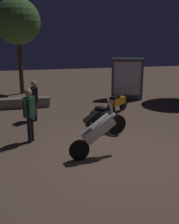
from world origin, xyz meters
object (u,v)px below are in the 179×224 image
(motorcycle_black_parked_left, at_px, (105,117))
(motorcycle_orange_parked_right, at_px, (117,103))
(person_bystander_far, at_px, (29,111))
(person_rider_beside, at_px, (35,97))
(kiosk_billboard, at_px, (127,79))
(motorcycle_white_foreground, at_px, (98,131))

(motorcycle_black_parked_left, xyz_separation_m, motorcycle_orange_parked_right, (1.12, 1.90, 0.00))
(motorcycle_black_parked_left, height_order, motorcycle_orange_parked_right, same)
(person_bystander_far, bearing_deg, person_rider_beside, -66.68)
(motorcycle_black_parked_left, distance_m, kiosk_billboard, 5.05)
(person_rider_beside, bearing_deg, person_bystander_far, 90.73)
(motorcycle_orange_parked_right, bearing_deg, person_rider_beside, 142.19)
(motorcycle_orange_parked_right, height_order, person_rider_beside, person_rider_beside)
(motorcycle_black_parked_left, bearing_deg, person_rider_beside, -148.13)
(person_rider_beside, relative_size, person_bystander_far, 0.93)
(motorcycle_white_foreground, relative_size, person_rider_beside, 1.05)
(person_bystander_far, bearing_deg, motorcycle_black_parked_left, -137.18)
(motorcycle_orange_parked_right, bearing_deg, person_bystander_far, 171.54)
(motorcycle_black_parked_left, bearing_deg, motorcycle_white_foreground, -44.86)
(motorcycle_white_foreground, height_order, motorcycle_orange_parked_right, motorcycle_white_foreground)
(motorcycle_black_parked_left, distance_m, person_rider_beside, 2.89)
(motorcycle_white_foreground, relative_size, kiosk_billboard, 0.79)
(motorcycle_white_foreground, xyz_separation_m, person_bystander_far, (-1.76, 1.52, 0.27))
(motorcycle_black_parked_left, xyz_separation_m, person_bystander_far, (-2.59, -0.61, 0.58))
(motorcycle_white_foreground, bearing_deg, person_rider_beside, 102.01)
(motorcycle_black_parked_left, relative_size, person_rider_beside, 0.99)
(motorcycle_orange_parked_right, bearing_deg, kiosk_billboard, 18.38)
(person_rider_beside, bearing_deg, motorcycle_orange_parked_right, -168.37)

